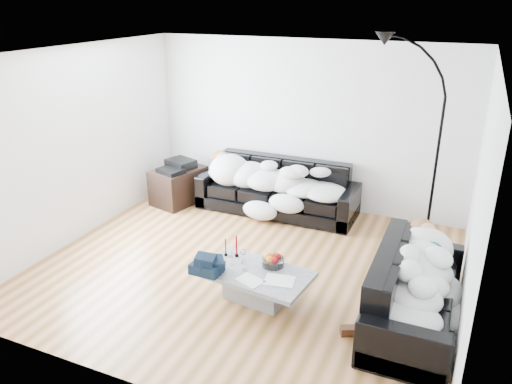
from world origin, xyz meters
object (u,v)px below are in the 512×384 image
at_px(sleeper_right, 419,269).
at_px(candle_right, 236,246).
at_px(sleeper_back, 276,175).
at_px(coffee_table, 256,285).
at_px(sofa_back, 277,188).
at_px(shoes, 363,328).
at_px(fruit_bowl, 273,260).
at_px(stereo, 177,165).
at_px(wine_glass_b, 232,259).
at_px(floor_lamp, 437,154).
at_px(wine_glass_a, 243,256).
at_px(candle_left, 226,247).
at_px(wine_glass_c, 245,264).
at_px(av_cabinet, 179,186).
at_px(sofa_right, 416,289).

distance_m(sleeper_right, candle_right, 2.02).
height_order(sleeper_back, coffee_table, sleeper_back).
height_order(sofa_back, shoes, sofa_back).
distance_m(fruit_bowl, stereo, 3.06).
height_order(wine_glass_b, floor_lamp, floor_lamp).
distance_m(wine_glass_a, candle_left, 0.27).
xyz_separation_m(fruit_bowl, wine_glass_a, (-0.33, -0.07, 0.01)).
distance_m(candle_right, floor_lamp, 3.01).
bearing_deg(wine_glass_c, floor_lamp, 54.82).
relative_size(fruit_bowl, shoes, 0.56).
distance_m(sleeper_back, av_cabinet, 1.66).
relative_size(sofa_back, shoes, 5.57).
height_order(candle_left, av_cabinet, av_cabinet).
xyz_separation_m(sleeper_right, candle_left, (-2.14, -0.08, -0.17)).
xyz_separation_m(fruit_bowl, floor_lamp, (1.46, 2.22, 0.78)).
height_order(candle_left, floor_lamp, floor_lamp).
relative_size(sofa_right, candle_right, 7.46).
height_order(sofa_right, fruit_bowl, sofa_right).
bearing_deg(fruit_bowl, sleeper_back, 110.62).
relative_size(sofa_right, sleeper_back, 0.93).
xyz_separation_m(wine_glass_b, candle_right, (-0.04, 0.20, 0.05)).
bearing_deg(wine_glass_a, sofa_right, 4.51).
height_order(sofa_back, sleeper_right, sleeper_right).
xyz_separation_m(wine_glass_a, candle_right, (-0.14, 0.10, 0.04)).
bearing_deg(floor_lamp, sofa_back, 167.06).
distance_m(sleeper_back, wine_glass_c, 2.40).
bearing_deg(shoes, candle_left, 155.15).
xyz_separation_m(sofa_back, stereo, (-1.61, -0.28, 0.23)).
bearing_deg(wine_glass_a, shoes, -9.90).
relative_size(wine_glass_b, shoes, 0.34).
relative_size(coffee_table, wine_glass_c, 7.54).
bearing_deg(wine_glass_b, av_cabinet, 133.96).
height_order(wine_glass_c, candle_right, candle_right).
bearing_deg(floor_lamp, sofa_right, -102.20).
xyz_separation_m(wine_glass_b, floor_lamp, (1.90, 2.38, 0.78)).
bearing_deg(av_cabinet, wine_glass_c, -29.90).
bearing_deg(sleeper_right, floor_lamp, 2.06).
distance_m(sleeper_right, wine_glass_a, 1.89).
height_order(fruit_bowl, floor_lamp, floor_lamp).
xyz_separation_m(sofa_back, candle_left, (0.20, -2.16, 0.05)).
xyz_separation_m(wine_glass_c, candle_left, (-0.35, 0.22, 0.03)).
xyz_separation_m(fruit_bowl, av_cabinet, (-2.41, 1.88, -0.14)).
relative_size(shoes, stereo, 1.01).
distance_m(sofa_back, sleeper_back, 0.23).
distance_m(sofa_right, av_cabinet, 4.34).
distance_m(wine_glass_a, shoes, 1.52).
xyz_separation_m(sleeper_back, wine_glass_b, (0.36, -2.28, -0.21)).
height_order(candle_left, shoes, candle_left).
height_order(coffee_table, wine_glass_a, wine_glass_a).
height_order(candle_right, shoes, candle_right).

